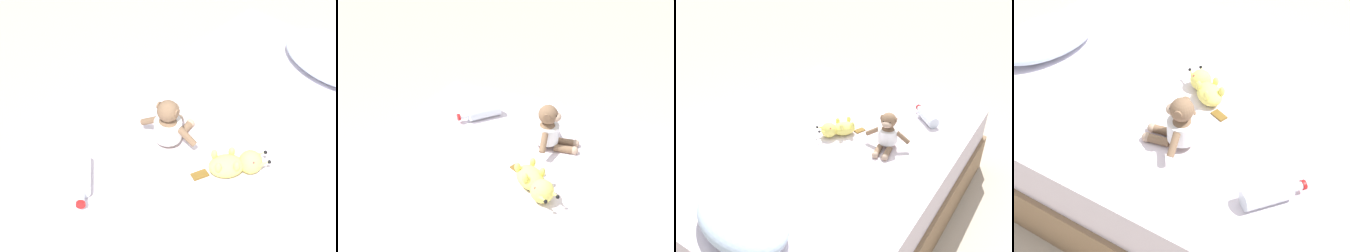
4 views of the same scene
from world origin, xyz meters
TOP-DOWN VIEW (x-y plane):
  - bed at (0.00, 0.00)m, footprint 1.60×2.06m
  - plush_monkey at (-0.36, -0.18)m, footprint 0.29×0.24m
  - plush_yellow_creature at (-0.03, -0.13)m, footprint 0.24×0.29m
  - glass_bottle at (-0.45, -0.61)m, footprint 0.22×0.21m

SIDE VIEW (x-z plane):
  - bed at x=0.00m, z-range 0.00..0.51m
  - glass_bottle at x=-0.45m, z-range 0.52..0.60m
  - plush_yellow_creature at x=-0.03m, z-range 0.51..0.62m
  - plush_monkey at x=-0.36m, z-range 0.50..0.73m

